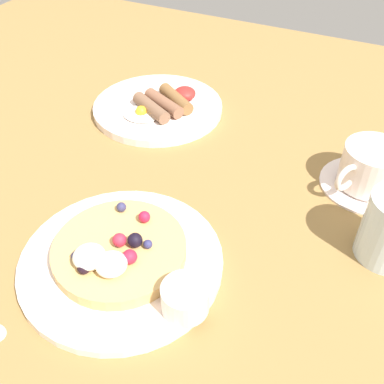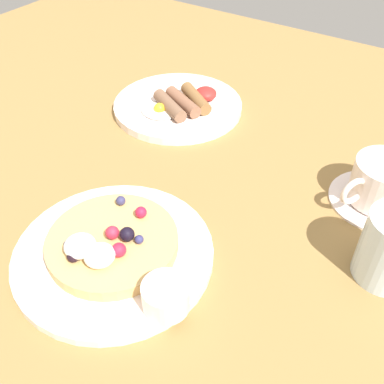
% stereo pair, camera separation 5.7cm
% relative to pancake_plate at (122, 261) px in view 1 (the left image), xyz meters
% --- Properties ---
extents(ground_plane, '(1.55, 1.42, 0.03)m').
position_rel_pancake_plate_xyz_m(ground_plane, '(-0.03, 0.10, -0.02)').
color(ground_plane, olive).
extents(pancake_plate, '(0.24, 0.24, 0.01)m').
position_rel_pancake_plate_xyz_m(pancake_plate, '(0.00, 0.00, 0.00)').
color(pancake_plate, white).
rests_on(pancake_plate, ground_plane).
extents(pancake_with_berries, '(0.16, 0.16, 0.04)m').
position_rel_pancake_plate_xyz_m(pancake_with_berries, '(-0.00, -0.00, 0.02)').
color(pancake_with_berries, tan).
rests_on(pancake_with_berries, pancake_plate).
extents(syrup_ramekin, '(0.05, 0.05, 0.03)m').
position_rel_pancake_plate_xyz_m(syrup_ramekin, '(0.10, -0.03, 0.02)').
color(syrup_ramekin, white).
rests_on(syrup_ramekin, pancake_plate).
extents(breakfast_plate, '(0.23, 0.23, 0.01)m').
position_rel_pancake_plate_xyz_m(breakfast_plate, '(-0.14, 0.33, 0.00)').
color(breakfast_plate, white).
rests_on(breakfast_plate, ground_plane).
extents(fried_breakfast, '(0.11, 0.13, 0.02)m').
position_rel_pancake_plate_xyz_m(fried_breakfast, '(-0.12, 0.32, 0.02)').
color(fried_breakfast, brown).
rests_on(fried_breakfast, breakfast_plate).
extents(coffee_saucer, '(0.13, 0.13, 0.01)m').
position_rel_pancake_plate_xyz_m(coffee_saucer, '(0.24, 0.28, -0.00)').
color(coffee_saucer, silver).
rests_on(coffee_saucer, ground_plane).
extents(coffee_cup, '(0.09, 0.11, 0.06)m').
position_rel_pancake_plate_xyz_m(coffee_cup, '(0.24, 0.28, 0.03)').
color(coffee_cup, white).
rests_on(coffee_cup, coffee_saucer).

